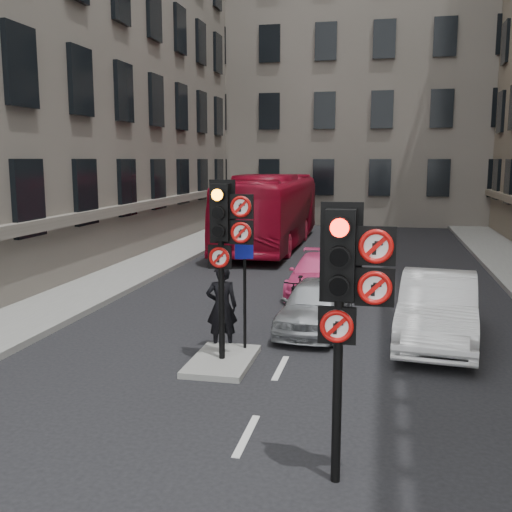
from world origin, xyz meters
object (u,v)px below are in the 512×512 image
at_px(signal_far, 225,231).
at_px(car_silver, 316,305).
at_px(car_white, 438,308).
at_px(car_pink, 318,275).
at_px(signal_near, 347,285).
at_px(info_sign, 245,281).
at_px(motorcyclist, 222,307).
at_px(bus_red, 271,211).
at_px(motorcycle, 297,297).

xyz_separation_m(signal_far, car_silver, (1.48, 2.85, -2.08)).
relative_size(car_white, car_pink, 1.16).
distance_m(signal_near, info_sign, 5.40).
bearing_deg(motorcyclist, bus_red, -101.09).
bearing_deg(motorcyclist, motorcycle, -129.67).
bearing_deg(signal_far, car_pink, 80.88).
distance_m(car_white, info_sign, 4.48).
bearing_deg(signal_near, car_pink, 97.89).
height_order(car_pink, bus_red, bus_red).
bearing_deg(motorcyclist, car_silver, -152.78).
relative_size(car_pink, motorcycle, 2.36).
xyz_separation_m(car_silver, motorcycle, (-0.62, 1.19, -0.11)).
bearing_deg(info_sign, motorcycle, 59.14).
xyz_separation_m(car_white, car_pink, (-3.17, 4.36, -0.18)).
relative_size(car_white, motorcycle, 2.72).
relative_size(car_silver, car_pink, 0.90).
relative_size(car_silver, car_white, 0.78).
height_order(car_silver, motorcyclist, motorcyclist).
distance_m(signal_near, car_white, 6.93).
relative_size(car_silver, motorcyclist, 1.97).
bearing_deg(bus_red, info_sign, -81.67).
bearing_deg(info_sign, motorcyclist, 134.90).
height_order(motorcycle, motorcyclist, motorcyclist).
bearing_deg(car_white, info_sign, -151.05).
height_order(bus_red, motorcyclist, bus_red).
height_order(car_white, bus_red, bus_red).
relative_size(signal_far, car_white, 0.76).
bearing_deg(motorcycle, signal_far, -94.21).
relative_size(signal_near, motorcycle, 2.08).
relative_size(motorcycle, info_sign, 0.77).
bearing_deg(car_silver, motorcycle, 122.76).
bearing_deg(motorcycle, bus_red, 111.57).
relative_size(signal_near, car_white, 0.76).
height_order(signal_far, car_white, signal_far).
distance_m(car_white, bus_red, 15.33).
distance_m(car_white, motorcycle, 3.76).
distance_m(signal_far, bus_red, 16.53).
relative_size(car_silver, info_sign, 1.63).
xyz_separation_m(car_silver, bus_red, (-3.65, 13.51, 1.07)).
distance_m(bus_red, motorcycle, 12.74).
xyz_separation_m(signal_near, bus_red, (-4.77, 20.35, -0.89)).
bearing_deg(signal_near, bus_red, 103.20).
distance_m(signal_far, car_pink, 7.24).
height_order(signal_near, motorcyclist, signal_near).
distance_m(signal_near, car_pink, 11.12).
height_order(car_silver, car_pink, car_silver).
distance_m(signal_near, signal_far, 4.77).
xyz_separation_m(signal_near, car_white, (1.67, 6.48, -1.81)).
xyz_separation_m(signal_far, car_white, (4.27, 2.48, -1.93)).
distance_m(signal_near, motorcycle, 8.48).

